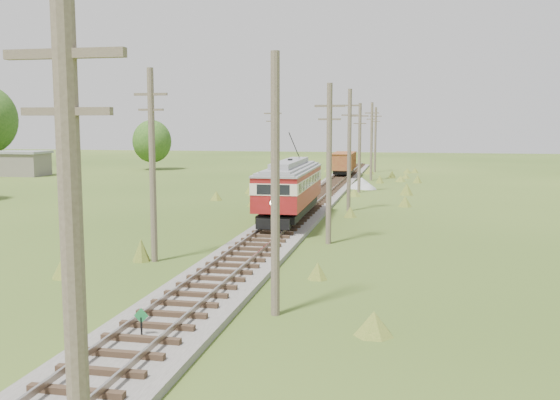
% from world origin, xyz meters
% --- Properties ---
extents(ground, '(260.00, 260.00, 0.00)m').
position_xyz_m(ground, '(0.00, 0.00, 0.00)').
color(ground, '#294514').
rests_on(ground, ground).
extents(railbed_main, '(3.60, 96.00, 0.57)m').
position_xyz_m(railbed_main, '(0.00, 34.00, 0.19)').
color(railbed_main, '#605B54').
rests_on(railbed_main, ground).
extents(switch_marker, '(0.45, 0.06, 1.08)m').
position_xyz_m(switch_marker, '(-0.20, 1.50, 0.63)').
color(switch_marker, black).
rests_on(switch_marker, ground).
extents(streetcar, '(2.98, 11.85, 5.39)m').
position_xyz_m(streetcar, '(0.00, 24.37, 2.53)').
color(streetcar, black).
rests_on(streetcar, ground).
extents(gondola, '(2.50, 7.55, 2.50)m').
position_xyz_m(gondola, '(0.00, 59.76, 1.91)').
color(gondola, black).
rests_on(gondola, ground).
extents(gravel_pile, '(3.03, 3.22, 1.10)m').
position_xyz_m(gravel_pile, '(3.09, 47.78, 0.52)').
color(gravel_pile, gray).
rests_on(gravel_pile, ground).
extents(utility_pole_r_0, '(1.60, 0.30, 8.50)m').
position_xyz_m(utility_pole_r_0, '(3.20, -8.00, 4.37)').
color(utility_pole_r_0, brown).
rests_on(utility_pole_r_0, ground).
extents(utility_pole_r_1, '(0.30, 0.30, 8.80)m').
position_xyz_m(utility_pole_r_1, '(3.10, 5.00, 4.40)').
color(utility_pole_r_1, brown).
rests_on(utility_pole_r_1, ground).
extents(utility_pole_r_2, '(1.60, 0.30, 8.60)m').
position_xyz_m(utility_pole_r_2, '(3.30, 18.00, 4.42)').
color(utility_pole_r_2, brown).
rests_on(utility_pole_r_2, ground).
extents(utility_pole_r_3, '(1.60, 0.30, 9.00)m').
position_xyz_m(utility_pole_r_3, '(3.20, 31.00, 4.63)').
color(utility_pole_r_3, brown).
rests_on(utility_pole_r_3, ground).
extents(utility_pole_r_4, '(1.60, 0.30, 8.40)m').
position_xyz_m(utility_pole_r_4, '(3.00, 44.00, 4.32)').
color(utility_pole_r_4, brown).
rests_on(utility_pole_r_4, ground).
extents(utility_pole_r_5, '(1.60, 0.30, 8.90)m').
position_xyz_m(utility_pole_r_5, '(3.40, 57.00, 4.58)').
color(utility_pole_r_5, brown).
rests_on(utility_pole_r_5, ground).
extents(utility_pole_r_6, '(1.60, 0.30, 8.70)m').
position_xyz_m(utility_pole_r_6, '(3.20, 70.00, 4.47)').
color(utility_pole_r_6, brown).
rests_on(utility_pole_r_6, ground).
extents(utility_pole_l_a, '(1.60, 0.30, 9.00)m').
position_xyz_m(utility_pole_l_a, '(-4.20, 12.00, 4.63)').
color(utility_pole_l_a, brown).
rests_on(utility_pole_l_a, ground).
extents(utility_pole_l_b, '(1.60, 0.30, 8.60)m').
position_xyz_m(utility_pole_l_b, '(-4.50, 40.00, 4.42)').
color(utility_pole_l_b, brown).
rests_on(utility_pole_l_b, ground).
extents(tree_mid_a, '(5.46, 5.46, 7.03)m').
position_xyz_m(tree_mid_a, '(-28.00, 68.00, 4.02)').
color(tree_mid_a, '#38281C').
rests_on(tree_mid_a, ground).
extents(shed, '(6.40, 4.40, 3.10)m').
position_xyz_m(shed, '(-40.00, 55.00, 1.57)').
color(shed, slate).
rests_on(shed, ground).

